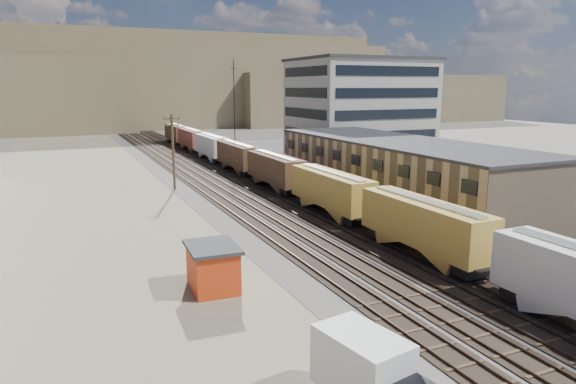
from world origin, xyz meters
name	(u,v)px	position (x,y,z in m)	size (l,w,h in m)	color
ground	(437,293)	(0.00, 0.00, 0.00)	(300.00, 300.00, 0.00)	#6B6356
ballast_bed	(219,176)	(0.00, 50.00, 0.03)	(18.00, 200.00, 0.06)	#4C4742
dirt_yard	(83,201)	(-20.00, 40.00, 0.01)	(24.00, 180.00, 0.03)	#7E7456
asphalt_lot	(396,181)	(22.00, 35.00, 0.02)	(26.00, 120.00, 0.04)	#232326
rail_tracks	(216,176)	(-0.55, 50.00, 0.11)	(11.40, 200.00, 0.24)	black
freight_train	(255,162)	(3.80, 44.32, 2.79)	(3.00, 119.74, 4.46)	black
warehouse	(398,170)	(14.98, 25.00, 3.65)	(12.40, 40.40, 7.25)	tan
office_tower	(359,111)	(27.95, 54.95, 9.26)	(22.60, 18.60, 18.45)	#9E998E
utility_pole_north	(173,150)	(-8.50, 42.00, 5.30)	(2.20, 0.32, 10.00)	#382619
radio_mast	(234,113)	(6.00, 60.00, 9.12)	(1.20, 0.16, 18.00)	black
hills_north	(122,85)	(0.17, 167.92, 14.10)	(265.00, 80.00, 32.00)	brown
box_truck	(375,379)	(-11.12, -9.26, 1.69)	(3.39, 6.55, 3.33)	silver
maintenance_shed	(213,267)	(-13.38, 6.71, 1.59)	(3.50, 4.41, 3.11)	red
parked_car_blue	(322,161)	(19.80, 53.63, 0.78)	(2.58, 5.60, 1.56)	navy
parked_car_far	(399,166)	(28.50, 43.00, 0.84)	(2.00, 4.96, 1.69)	silver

